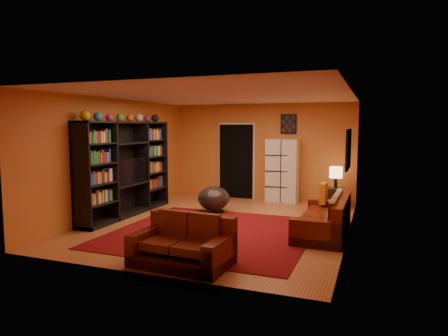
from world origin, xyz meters
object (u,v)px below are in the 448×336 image
at_px(tv, 128,171).
at_px(storage_cabinet, 282,171).
at_px(entertainment_unit, 126,169).
at_px(coffee_table, 185,219).
at_px(bowl_chair, 214,198).
at_px(loveseat, 184,244).
at_px(side_table, 335,198).
at_px(sofa, 328,219).
at_px(table_lamp, 336,173).

bearing_deg(tv, storage_cabinet, -45.52).
xyz_separation_m(entertainment_unit, coffee_table, (2.14, -1.37, -0.67)).
bearing_deg(tv, bowl_chair, -59.57).
bearing_deg(loveseat, tv, 50.52).
relative_size(tv, side_table, 1.97).
distance_m(sofa, side_table, 2.50).
bearing_deg(sofa, coffee_table, -149.24).
bearing_deg(table_lamp, coffee_table, -119.63).
distance_m(entertainment_unit, loveseat, 3.66).
bearing_deg(bowl_chair, storage_cabinet, 56.82).
bearing_deg(storage_cabinet, table_lamp, -10.67).
distance_m(storage_cabinet, side_table, 1.55).
xyz_separation_m(bowl_chair, side_table, (2.60, 1.49, -0.07)).
height_order(entertainment_unit, tv, entertainment_unit).
bearing_deg(entertainment_unit, storage_cabinet, 43.85).
bearing_deg(storage_cabinet, coffee_table, -97.42).
distance_m(entertainment_unit, side_table, 5.03).
bearing_deg(entertainment_unit, tv, -14.29).
bearing_deg(side_table, loveseat, -108.92).
height_order(entertainment_unit, bowl_chair, entertainment_unit).
bearing_deg(side_table, storage_cabinet, 166.19).
height_order(storage_cabinet, table_lamp, storage_cabinet).
relative_size(tv, table_lamp, 1.91).
bearing_deg(storage_cabinet, bowl_chair, -120.05).
xyz_separation_m(coffee_table, storage_cabinet, (0.78, 4.17, 0.45)).
bearing_deg(coffee_table, entertainment_unit, 147.37).
relative_size(bowl_chair, table_lamp, 1.45).
bearing_deg(loveseat, bowl_chair, 18.74).
bearing_deg(coffee_table, storage_cabinet, 79.45).
height_order(coffee_table, storage_cabinet, storage_cabinet).
bearing_deg(entertainment_unit, sofa, -0.52).
height_order(sofa, table_lamp, table_lamp).
bearing_deg(coffee_table, sofa, 30.32).
height_order(entertainment_unit, sofa, entertainment_unit).
bearing_deg(loveseat, table_lamp, -15.50).
bearing_deg(table_lamp, sofa, -87.79).
height_order(sofa, coffee_table, sofa).
relative_size(tv, sofa, 0.47).
xyz_separation_m(coffee_table, table_lamp, (2.18, 3.83, 0.49)).
distance_m(entertainment_unit, table_lamp, 4.97).
xyz_separation_m(sofa, storage_cabinet, (-1.50, 2.84, 0.54)).
bearing_deg(entertainment_unit, coffee_table, -32.63).
xyz_separation_m(entertainment_unit, table_lamp, (4.31, 2.46, -0.18)).
distance_m(storage_cabinet, bowl_chair, 2.25).
bearing_deg(side_table, coffee_table, -119.63).
height_order(sofa, bowl_chair, sofa).
bearing_deg(storage_cabinet, tv, -132.39).
bearing_deg(table_lamp, tv, -149.93).
height_order(entertainment_unit, storage_cabinet, entertainment_unit).
xyz_separation_m(side_table, table_lamp, (0.00, -0.00, 0.62)).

